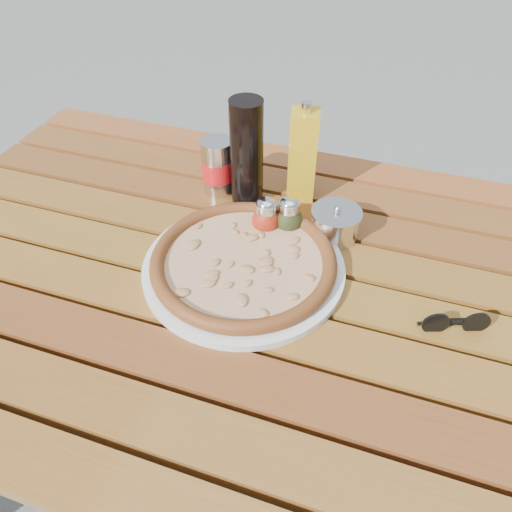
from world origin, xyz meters
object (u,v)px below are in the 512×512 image
(table, at_px, (253,304))
(olive_oil_cruet, at_px, (303,155))
(pepper_shaker, at_px, (266,217))
(plate, at_px, (244,267))
(sunglasses, at_px, (455,323))
(oregano_shaker, at_px, (289,217))
(parmesan_tin, at_px, (335,224))
(soda_can, at_px, (218,167))
(pizza, at_px, (244,261))
(dark_bottle, at_px, (247,153))

(table, distance_m, olive_oil_cruet, 0.32)
(pepper_shaker, bearing_deg, plate, -92.75)
(sunglasses, bearing_deg, oregano_shaker, 134.93)
(plate, distance_m, parmesan_tin, 0.20)
(soda_can, bearing_deg, pepper_shaker, -36.60)
(oregano_shaker, distance_m, parmesan_tin, 0.09)
(olive_oil_cruet, bearing_deg, oregano_shaker, -85.44)
(pizza, bearing_deg, soda_can, 121.84)
(table, distance_m, pizza, 0.10)
(dark_bottle, relative_size, sunglasses, 2.04)
(plate, xyz_separation_m, parmesan_tin, (0.13, 0.15, 0.02))
(plate, xyz_separation_m, dark_bottle, (-0.07, 0.21, 0.10))
(oregano_shaker, distance_m, dark_bottle, 0.15)
(olive_oil_cruet, relative_size, parmesan_tin, 1.91)
(olive_oil_cruet, height_order, sunglasses, olive_oil_cruet)
(plate, relative_size, pizza, 0.82)
(plate, xyz_separation_m, pepper_shaker, (0.01, 0.11, 0.03))
(soda_can, height_order, sunglasses, soda_can)
(table, xyz_separation_m, sunglasses, (0.34, -0.01, 0.09))
(oregano_shaker, bearing_deg, pizza, -109.52)
(pepper_shaker, height_order, parmesan_tin, pepper_shaker)
(olive_oil_cruet, xyz_separation_m, parmesan_tin, (0.10, -0.11, -0.07))
(table, bearing_deg, sunglasses, -1.96)
(plate, distance_m, oregano_shaker, 0.14)
(plate, relative_size, dark_bottle, 1.64)
(pizza, height_order, sunglasses, sunglasses)
(dark_bottle, height_order, parmesan_tin, dark_bottle)
(dark_bottle, relative_size, parmesan_tin, 2.00)
(plate, xyz_separation_m, oregano_shaker, (0.05, 0.13, 0.03))
(table, height_order, dark_bottle, dark_bottle)
(table, relative_size, olive_oil_cruet, 6.67)
(dark_bottle, bearing_deg, soda_can, 172.36)
(soda_can, xyz_separation_m, parmesan_tin, (0.27, -0.07, -0.03))
(soda_can, xyz_separation_m, olive_oil_cruet, (0.17, 0.04, 0.04))
(pizza, relative_size, dark_bottle, 1.99)
(sunglasses, bearing_deg, plate, 156.92)
(table, xyz_separation_m, olive_oil_cruet, (0.02, 0.26, 0.17))
(pepper_shaker, bearing_deg, soda_can, 143.40)
(table, distance_m, pepper_shaker, 0.17)
(oregano_shaker, xyz_separation_m, soda_can, (-0.18, 0.09, 0.02))
(table, relative_size, soda_can, 11.67)
(oregano_shaker, height_order, soda_can, soda_can)
(soda_can, relative_size, parmesan_tin, 1.09)
(pepper_shaker, distance_m, soda_can, 0.18)
(pizza, height_order, soda_can, soda_can)
(pizza, bearing_deg, oregano_shaker, 70.48)
(table, height_order, oregano_shaker, oregano_shaker)
(pizza, bearing_deg, dark_bottle, 107.78)
(oregano_shaker, relative_size, sunglasses, 0.76)
(soda_can, distance_m, olive_oil_cruet, 0.18)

